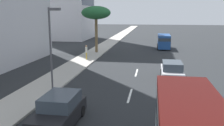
{
  "coord_description": "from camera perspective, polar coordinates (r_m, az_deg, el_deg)",
  "views": [
    {
      "loc": [
        -3.27,
        -1.55,
        5.96
      ],
      "look_at": [
        18.43,
        2.08,
        1.49
      ],
      "focal_mm": 39.37,
      "sensor_mm": 36.0,
      "label": 1
    }
  ],
  "objects": [
    {
      "name": "van_fourth",
      "position": [
        42.86,
        11.94,
        5.08
      ],
      "size": [
        5.25,
        2.13,
        2.38
      ],
      "color": "#1E478C",
      "rests_on": "ground_plane"
    },
    {
      "name": "lane_stripe_far",
      "position": [
        25.22,
        5.71,
        -2.23
      ],
      "size": [
        3.2,
        0.16,
        0.01
      ],
      "primitive_type": "cube",
      "color": "silver",
      "rests_on": "ground_plane"
    },
    {
      "name": "street_lamp",
      "position": [
        18.9,
        -13.85,
        5.35
      ],
      "size": [
        0.24,
        0.97,
        6.25
      ],
      "color": "#4C4C51",
      "rests_on": "sidewalk_right"
    },
    {
      "name": "lane_stripe_mid",
      "position": [
        18.33,
        4.17,
        -7.5
      ],
      "size": [
        3.2,
        0.16,
        0.01
      ],
      "primitive_type": "cube",
      "color": "silver",
      "rests_on": "ground_plane"
    },
    {
      "name": "ground_plane",
      "position": [
        35.31,
        6.85,
        1.69
      ],
      "size": [
        198.0,
        198.0,
        0.0
      ],
      "primitive_type": "plane",
      "color": "#26282B"
    },
    {
      "name": "car_lead",
      "position": [
        13.77,
        -12.07,
        -10.83
      ],
      "size": [
        4.33,
        1.92,
        1.68
      ],
      "rotation": [
        0.0,
        0.0,
        3.14
      ],
      "color": "black",
      "rests_on": "ground_plane"
    },
    {
      "name": "sidewalk_right",
      "position": [
        36.32,
        -4.47,
        2.13
      ],
      "size": [
        162.0,
        3.02,
        0.15
      ],
      "primitive_type": "cube",
      "color": "#B2ADA3",
      "rests_on": "ground_plane"
    },
    {
      "name": "palm_tree",
      "position": [
        37.08,
        -3.73,
        11.47
      ],
      "size": [
        4.33,
        4.33,
        6.87
      ],
      "color": "brown",
      "rests_on": "sidewalk_right"
    },
    {
      "name": "pedestrian_mid_block",
      "position": [
        31.5,
        -5.98,
        2.68
      ],
      "size": [
        0.34,
        0.25,
        1.83
      ],
      "rotation": [
        0.0,
        0.0,
        0.09
      ],
      "color": "gold",
      "rests_on": "sidewalk_right"
    },
    {
      "name": "car_third",
      "position": [
        22.91,
        13.72,
        -1.87
      ],
      "size": [
        4.55,
        1.92,
        1.69
      ],
      "color": "silver",
      "rests_on": "ground_plane"
    }
  ]
}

